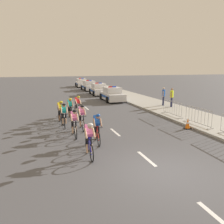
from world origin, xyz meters
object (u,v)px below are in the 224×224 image
(spectator_middle, at_px, (164,95))
(cyclist_lead, at_px, (89,139))
(cyclist_seventh, at_px, (78,105))
(police_car_third, at_px, (89,86))
(cyclist_fifth, at_px, (61,112))
(crowd_barrier_middle, at_px, (198,117))
(cyclist_sixth, at_px, (64,115))
(police_car_second, at_px, (98,89))
(cyclist_second, at_px, (97,128))
(cyclist_third, at_px, (74,122))
(cyclist_eighth, at_px, (70,108))
(traffic_cone_near, at_px, (188,124))
(crowd_barrier_rear, at_px, (172,108))
(cyclist_fourth, at_px, (82,117))
(spectator_closest, at_px, (172,96))
(police_car_furthest, at_px, (81,83))
(police_car_nearest, at_px, (112,95))

(spectator_middle, bearing_deg, cyclist_lead, -133.17)
(cyclist_seventh, distance_m, police_car_third, 18.72)
(cyclist_fifth, distance_m, police_car_third, 21.19)
(crowd_barrier_middle, bearing_deg, cyclist_sixth, 162.53)
(crowd_barrier_middle, bearing_deg, police_car_second, 95.47)
(cyclist_second, height_order, cyclist_third, same)
(cyclist_lead, height_order, police_car_second, police_car_second)
(police_car_second, bearing_deg, cyclist_seventh, -111.57)
(cyclist_eighth, height_order, traffic_cone_near, cyclist_eighth)
(cyclist_fifth, xyz_separation_m, cyclist_sixth, (0.12, -1.01, 0.00))
(crowd_barrier_rear, bearing_deg, police_car_third, 94.67)
(police_car_third, distance_m, spectator_middle, 17.03)
(cyclist_second, height_order, cyclist_fourth, same)
(cyclist_fifth, xyz_separation_m, crowd_barrier_rear, (8.00, -0.61, -0.14))
(crowd_barrier_middle, bearing_deg, cyclist_second, -170.56)
(police_car_second, bearing_deg, cyclist_second, -104.84)
(spectator_closest, bearing_deg, cyclist_third, -148.67)
(cyclist_third, bearing_deg, crowd_barrier_rear, 18.86)
(police_car_second, xyz_separation_m, spectator_middle, (3.40, -10.76, 0.40))
(police_car_third, height_order, spectator_closest, spectator_closest)
(crowd_barrier_middle, relative_size, spectator_closest, 1.39)
(police_car_furthest, xyz_separation_m, crowd_barrier_middle, (1.71, -30.15, -0.03))
(cyclist_sixth, bearing_deg, police_car_nearest, 57.03)
(traffic_cone_near, bearing_deg, cyclist_second, -171.22)
(cyclist_lead, bearing_deg, cyclist_second, 65.28)
(cyclist_second, xyz_separation_m, crowd_barrier_middle, (6.72, 1.12, -0.14))
(cyclist_fifth, bearing_deg, police_car_second, 66.26)
(cyclist_fourth, bearing_deg, traffic_cone_near, -16.26)
(police_car_nearest, bearing_deg, cyclist_lead, -111.35)
(cyclist_seventh, bearing_deg, cyclist_eighth, -124.70)
(police_car_nearest, bearing_deg, cyclist_eighth, -126.78)
(cyclist_seventh, bearing_deg, crowd_barrier_rear, -22.92)
(cyclist_fifth, height_order, crowd_barrier_rear, cyclist_fifth)
(cyclist_second, xyz_separation_m, police_car_nearest, (5.01, 13.11, -0.11))
(cyclist_sixth, bearing_deg, police_car_furthest, 77.43)
(cyclist_second, distance_m, police_car_furthest, 31.67)
(cyclist_eighth, distance_m, police_car_second, 14.31)
(police_car_third, bearing_deg, police_car_nearest, -90.00)
(spectator_closest, bearing_deg, cyclist_sixth, -159.72)
(cyclist_fourth, xyz_separation_m, spectator_middle, (8.66, 5.49, 0.30))
(spectator_closest, xyz_separation_m, spectator_middle, (-0.29, 0.91, 0.00))
(cyclist_third, relative_size, police_car_second, 0.39)
(police_car_second, relative_size, crowd_barrier_rear, 1.92)
(cyclist_fifth, height_order, cyclist_seventh, same)
(cyclist_third, bearing_deg, spectator_middle, 35.99)
(cyclist_sixth, xyz_separation_m, police_car_third, (6.17, 21.24, -0.11))
(cyclist_sixth, relative_size, crowd_barrier_middle, 0.74)
(cyclist_second, bearing_deg, cyclist_lead, -114.72)
(police_car_nearest, height_order, police_car_third, same)
(cyclist_lead, distance_m, spectator_closest, 12.94)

